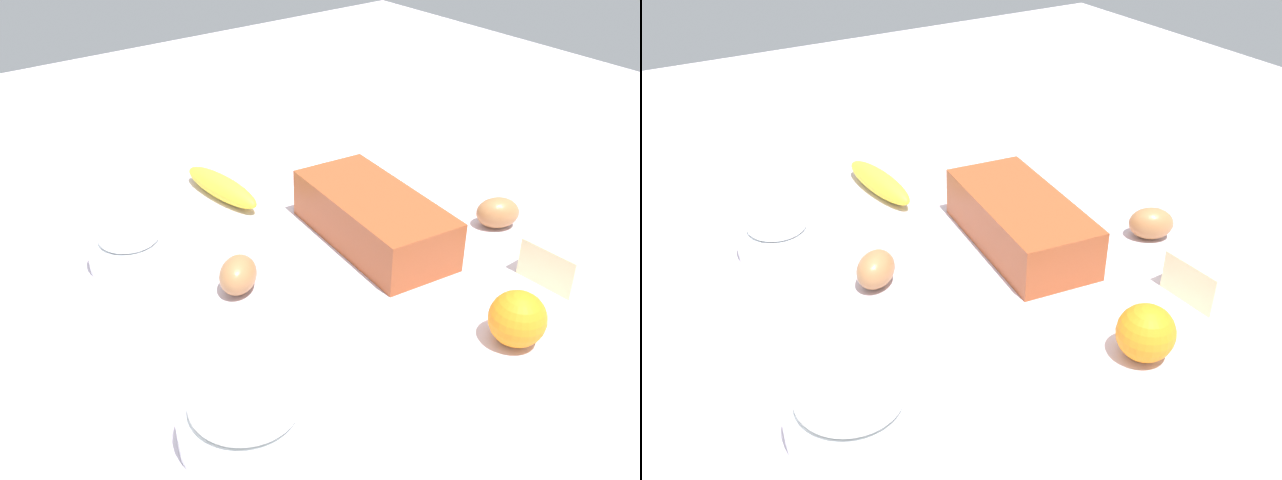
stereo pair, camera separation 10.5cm
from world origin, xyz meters
The scene contains 9 objects.
ground_plane centered at (0.00, 0.00, -0.01)m, with size 2.40×2.40×0.02m, color silver.
loaf_pan centered at (0.00, 0.10, 0.04)m, with size 0.29×0.16×0.08m.
flour_bowl centered at (0.23, -0.28, 0.04)m, with size 0.15×0.15×0.08m.
sugar_bowl centered at (-0.17, -0.22, 0.03)m, with size 0.12×0.12×0.07m.
banana centered at (-0.27, -0.01, 0.02)m, with size 0.19×0.04×0.04m, color yellow.
orange_fruit centered at (0.30, 0.08, 0.04)m, with size 0.07×0.07×0.07m, color orange.
butter_block centered at (0.24, 0.25, 0.03)m, with size 0.09×0.06×0.06m, color #F4EDB2.
egg_near_butter centered at (0.09, 0.29, 0.03)m, with size 0.05×0.05×0.07m, color #A87144.
egg_beside_bowl centered at (-0.01, -0.13, 0.03)m, with size 0.05×0.05×0.07m, color #A67043.
Camera 2 is at (0.77, -0.46, 0.59)m, focal length 39.98 mm.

